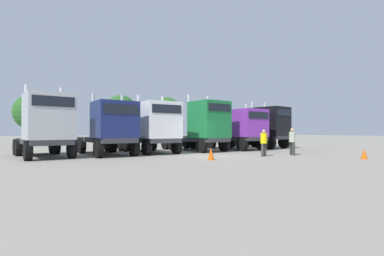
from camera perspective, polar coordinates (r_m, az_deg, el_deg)
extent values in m
plane|color=gray|center=(18.33, 3.69, -5.52)|extent=(200.00, 200.00, 0.00)
cube|color=#333338|center=(19.88, -27.55, -2.35)|extent=(2.74, 6.24, 0.30)
cube|color=#B7BABF|center=(18.11, -26.52, 2.03)|extent=(2.61, 2.65, 2.58)
cube|color=black|center=(16.95, -25.70, 4.80)|extent=(2.09, 0.23, 0.55)
cylinder|color=silver|center=(19.66, -24.57, 2.69)|extent=(0.20, 0.20, 3.18)
cylinder|color=silver|center=(19.32, -30.07, 2.78)|extent=(0.20, 0.20, 3.18)
cylinder|color=#333338|center=(21.19, -28.18, -1.67)|extent=(1.20, 1.20, 0.12)
cylinder|color=black|center=(17.86, -22.76, -3.92)|extent=(0.44, 1.07, 1.04)
cylinder|color=black|center=(17.43, -29.78, -3.96)|extent=(0.44, 1.07, 1.04)
cylinder|color=black|center=(21.51, -25.34, -3.35)|extent=(0.44, 1.07, 1.04)
cylinder|color=black|center=(21.16, -31.18, -3.36)|extent=(0.44, 1.07, 1.04)
cylinder|color=black|center=(22.59, -25.93, -3.21)|extent=(0.44, 1.07, 1.04)
cylinder|color=black|center=(22.25, -31.50, -3.22)|extent=(0.44, 1.07, 1.04)
cube|color=#333338|center=(20.21, -16.97, -2.21)|extent=(2.39, 6.37, 0.30)
cube|color=navy|center=(18.31, -15.11, 1.58)|extent=(2.47, 2.36, 2.23)
cube|color=black|center=(17.25, -13.84, 3.67)|extent=(2.10, 0.10, 0.55)
cylinder|color=silver|center=(19.86, -13.73, 2.26)|extent=(0.19, 0.19, 2.83)
cylinder|color=silver|center=(19.28, -19.04, 2.37)|extent=(0.19, 0.19, 2.83)
cylinder|color=#333338|center=(21.54, -18.06, -1.55)|extent=(1.13, 1.13, 0.12)
cylinder|color=black|center=(18.30, -11.40, -3.79)|extent=(0.38, 1.11, 1.10)
cylinder|color=black|center=(17.57, -18.05, -3.90)|extent=(0.38, 1.11, 1.10)
cylinder|color=black|center=(22.04, -15.43, -3.25)|extent=(0.38, 1.11, 1.10)
cylinder|color=black|center=(21.44, -21.02, -3.30)|extent=(0.38, 1.11, 1.10)
cylinder|color=black|center=(23.09, -16.31, -3.13)|extent=(0.38, 1.11, 1.10)
cylinder|color=black|center=(22.51, -21.66, -3.17)|extent=(0.38, 1.11, 1.10)
cube|color=#333338|center=(21.44, -8.83, -2.31)|extent=(2.23, 6.29, 0.30)
cube|color=white|center=(19.70, -6.62, 1.53)|extent=(2.41, 2.46, 2.44)
cube|color=black|center=(18.62, -4.96, 3.80)|extent=(2.10, 0.05, 0.55)
cylinder|color=silver|center=(21.36, -5.90, 2.16)|extent=(0.18, 0.18, 3.04)
cylinder|color=silver|center=(20.59, -10.65, 2.28)|extent=(0.18, 0.18, 3.04)
cylinder|color=#333338|center=(22.71, -10.21, -1.69)|extent=(1.11, 1.11, 0.12)
cylinder|color=black|center=(19.75, -3.08, -3.67)|extent=(0.36, 1.04, 1.03)
cylinder|color=black|center=(18.78, -8.97, -3.81)|extent=(0.36, 1.04, 1.03)
cylinder|color=black|center=(23.30, -7.84, -3.21)|extent=(0.36, 1.04, 1.03)
cylinder|color=black|center=(22.49, -12.97, -3.29)|extent=(0.36, 1.04, 1.03)
cylinder|color=black|center=(24.31, -8.91, -3.10)|extent=(0.36, 1.04, 1.03)
cylinder|color=black|center=(23.53, -13.85, -3.17)|extent=(0.36, 1.04, 1.03)
cube|color=#333338|center=(23.16, 0.42, -2.24)|extent=(2.59, 6.33, 0.30)
cube|color=#197238|center=(21.66, 3.43, 1.66)|extent=(2.55, 2.52, 2.73)
cube|color=black|center=(20.79, 5.55, 4.08)|extent=(2.10, 0.17, 0.55)
cylinder|color=silver|center=(23.31, 3.14, 2.23)|extent=(0.19, 0.19, 3.33)
cylinder|color=silver|center=(22.16, -0.67, 2.38)|extent=(0.19, 0.19, 3.33)
cylinder|color=#333338|center=(24.26, -1.50, -1.67)|extent=(1.17, 1.17, 0.12)
cylinder|color=black|center=(22.02, 6.46, -3.38)|extent=(0.41, 1.04, 1.02)
cylinder|color=black|center=(20.60, 1.93, -3.57)|extent=(0.41, 1.04, 1.02)
cylinder|color=black|center=(25.03, 0.40, -3.06)|extent=(0.41, 1.04, 1.02)
cylinder|color=black|center=(23.79, -3.87, -3.18)|extent=(0.41, 1.04, 1.02)
cylinder|color=black|center=(25.92, -1.04, -2.98)|extent=(0.41, 1.04, 1.02)
cylinder|color=black|center=(24.73, -5.23, -3.08)|extent=(0.41, 1.04, 1.02)
cube|color=#333338|center=(25.23, 7.93, -2.01)|extent=(2.27, 6.30, 0.30)
cube|color=purple|center=(23.74, 11.14, 0.95)|extent=(2.43, 2.25, 2.22)
cube|color=black|center=(22.96, 13.11, 2.47)|extent=(2.10, 0.06, 0.55)
cylinder|color=silver|center=(25.31, 10.69, 1.53)|extent=(0.18, 0.18, 2.82)
cylinder|color=silver|center=(24.04, 7.42, 1.64)|extent=(0.18, 0.18, 2.82)
cylinder|color=#333338|center=(26.28, 5.96, -1.50)|extent=(1.11, 1.11, 0.12)
cylinder|color=black|center=(24.24, 13.70, -3.06)|extent=(0.36, 1.06, 1.06)
cylinder|color=black|center=(22.69, 9.89, -3.24)|extent=(0.36, 1.06, 1.06)
cylinder|color=black|center=(27.12, 7.56, -2.82)|extent=(0.36, 1.06, 1.06)
cylinder|color=black|center=(25.75, 3.83, -2.94)|extent=(0.36, 1.06, 1.06)
cylinder|color=black|center=(27.97, 6.09, -2.76)|extent=(0.36, 1.06, 1.06)
cylinder|color=black|center=(26.63, 2.41, -2.87)|extent=(0.36, 1.06, 1.06)
cube|color=#333338|center=(27.82, 12.92, -1.79)|extent=(2.91, 5.85, 0.30)
cube|color=black|center=(26.93, 15.51, 1.24)|extent=(2.71, 2.84, 2.57)
cube|color=black|center=(26.26, 17.83, 2.95)|extent=(2.09, 0.31, 0.55)
cylinder|color=silver|center=(28.54, 14.23, 1.73)|extent=(0.20, 0.20, 3.17)
cylinder|color=silver|center=(27.02, 11.87, 1.85)|extent=(0.20, 0.20, 3.17)
cylinder|color=#333338|center=(28.58, 10.95, -1.34)|extent=(1.23, 1.23, 0.12)
cylinder|color=black|center=(27.54, 17.81, -2.72)|extent=(0.49, 1.14, 1.10)
cylinder|color=black|center=(25.70, 15.18, -2.88)|extent=(0.49, 1.14, 1.10)
cylinder|color=black|center=(29.44, 12.35, -2.60)|extent=(0.49, 1.14, 1.10)
cylinder|color=black|center=(27.73, 9.56, -2.73)|extent=(0.49, 1.14, 1.10)
cylinder|color=black|center=(30.12, 10.69, -2.56)|extent=(0.49, 1.14, 1.10)
cylinder|color=black|center=(28.46, 7.88, -2.68)|extent=(0.49, 1.14, 1.10)
cylinder|color=#3C3C3C|center=(18.18, 13.80, -4.26)|extent=(0.18, 0.18, 0.81)
cylinder|color=#3C3C3C|center=(18.41, 14.31, -4.22)|extent=(0.18, 0.18, 0.81)
cylinder|color=yellow|center=(18.26, 14.05, -1.98)|extent=(0.45, 0.45, 0.64)
sphere|color=tan|center=(18.26, 14.05, -0.63)|extent=(0.22, 0.22, 0.22)
cylinder|color=#313131|center=(19.83, 19.04, -3.88)|extent=(0.20, 0.20, 0.85)
cylinder|color=#313131|center=(19.61, 19.53, -3.92)|extent=(0.20, 0.20, 0.85)
cylinder|color=#AFB49C|center=(19.69, 19.27, -1.68)|extent=(0.49, 0.49, 0.67)
sphere|color=tan|center=(19.69, 19.27, -0.37)|extent=(0.23, 0.23, 0.23)
cone|color=#F2590C|center=(15.61, 3.79, -5.12)|extent=(0.36, 0.36, 0.68)
cone|color=#F2590C|center=(18.72, 30.99, -4.41)|extent=(0.36, 0.36, 0.59)
cylinder|color=#4C3823|center=(34.28, -29.05, -1.46)|extent=(0.36, 0.36, 2.06)
sphere|color=#286023|center=(34.33, -29.03, 2.80)|extent=(3.80, 3.80, 3.80)
cylinder|color=#4C3823|center=(38.24, -13.97, -1.13)|extent=(0.36, 0.36, 2.46)
sphere|color=#286023|center=(38.32, -13.96, 3.22)|extent=(4.20, 4.20, 4.20)
cylinder|color=#4C3823|center=(42.36, -5.03, -0.95)|extent=(0.36, 0.36, 2.70)
sphere|color=#286023|center=(42.46, -5.03, 3.20)|extent=(4.30, 4.30, 4.30)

